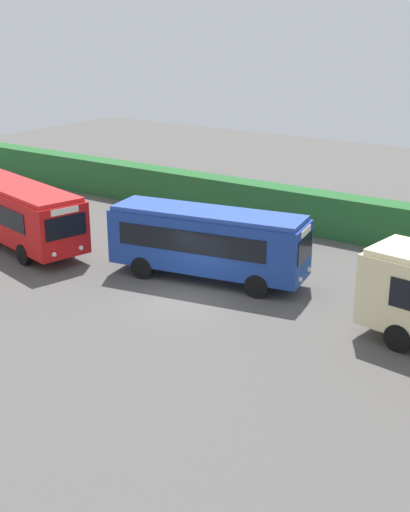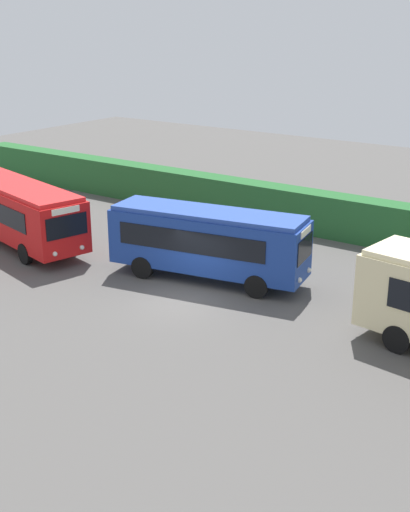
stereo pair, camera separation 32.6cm
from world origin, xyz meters
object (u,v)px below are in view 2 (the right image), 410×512
at_px(bus_red, 14,208).
at_px(bus_blue, 208,240).
at_px(person_left, 184,242).
at_px(person_center, 247,249).

xyz_separation_m(bus_red, bus_blue, (10.91, 1.37, -0.02)).
distance_m(person_left, person_center, 3.13).
bearing_deg(bus_red, person_center, 30.34).
height_order(bus_red, person_center, bus_red).
relative_size(bus_red, bus_blue, 1.19).
xyz_separation_m(bus_red, person_left, (8.55, 2.78, -0.91)).
relative_size(bus_red, person_center, 5.92).
height_order(person_left, person_center, person_center).
xyz_separation_m(person_left, person_center, (3.06, 0.68, 0.04)).
distance_m(bus_red, bus_blue, 11.00).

